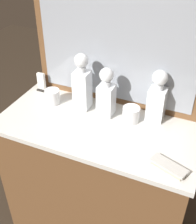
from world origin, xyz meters
TOP-DOWN VIEW (x-y plane):
  - ground_plane at (0.00, 0.00)m, footprint 6.00×6.00m
  - dresser at (0.00, 0.00)m, footprint 1.04×0.50m
  - dresser_mirror at (0.00, 0.23)m, footprint 0.92×0.03m
  - crystal_decanter_front at (-0.00, 0.10)m, footprint 0.08×0.08m
  - crystal_decanter_far_left at (0.25, 0.17)m, footprint 0.09×0.09m
  - crystal_decanter_left at (-0.14, 0.11)m, footprint 0.08×0.08m
  - crystal_tumbler_far_right at (0.14, 0.10)m, footprint 0.09×0.09m
  - crystal_tumbler_rear at (-0.31, 0.08)m, footprint 0.08×0.08m
  - silver_brush_left at (0.40, -0.16)m, footprint 0.17×0.11m
  - napkin_holder at (-0.45, 0.18)m, footprint 0.05×0.05m

SIDE VIEW (x-z plane):
  - ground_plane at x=0.00m, z-range 0.00..0.00m
  - dresser at x=0.00m, z-range 0.00..0.82m
  - silver_brush_left at x=0.40m, z-range 0.82..0.85m
  - crystal_tumbler_far_right at x=0.14m, z-range 0.82..0.90m
  - crystal_tumbler_rear at x=-0.31m, z-range 0.82..0.90m
  - napkin_holder at x=-0.45m, z-range 0.81..0.92m
  - crystal_decanter_front at x=0.00m, z-range 0.79..1.07m
  - crystal_decanter_far_left at x=0.25m, z-range 0.79..1.07m
  - crystal_decanter_left at x=-0.14m, z-range 0.79..1.11m
  - dresser_mirror at x=0.00m, z-range 0.82..1.52m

